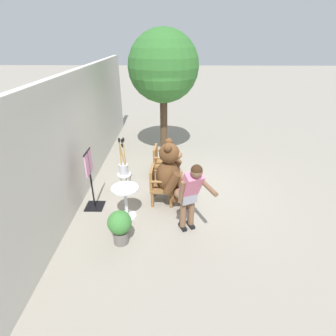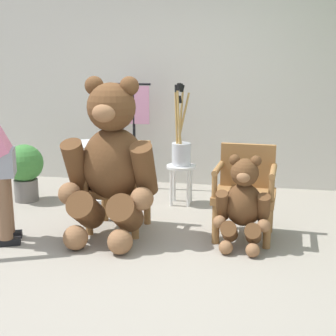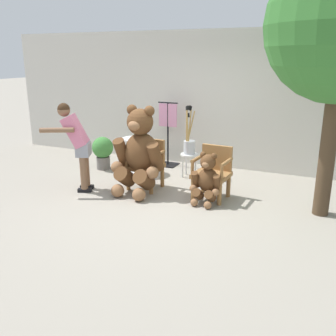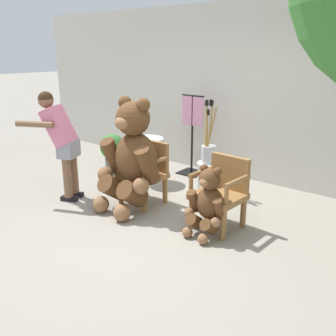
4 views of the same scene
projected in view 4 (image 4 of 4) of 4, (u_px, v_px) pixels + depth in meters
name	position (u px, v px, depth m)	size (l,w,h in m)	color
ground_plane	(155.00, 226.00, 4.60)	(60.00, 60.00, 0.00)	gray
back_wall	(252.00, 94.00, 5.96)	(10.00, 0.16, 2.80)	beige
wooden_chair_left	(146.00, 171.00, 5.20)	(0.58, 0.54, 0.86)	olive
wooden_chair_right	(221.00, 191.00, 4.47)	(0.59, 0.56, 0.86)	olive
teddy_bear_large	(132.00, 156.00, 4.93)	(0.90, 0.86, 1.50)	brown
teddy_bear_small	(208.00, 202.00, 4.28)	(0.50, 0.48, 0.83)	brown
person_visitor	(60.00, 137.00, 5.21)	(0.70, 0.68, 1.53)	black
white_stool	(208.00, 169.00, 5.62)	(0.34, 0.34, 0.46)	white
brush_bucket	(209.00, 149.00, 5.52)	(0.22, 0.22, 0.94)	silver
round_side_table	(146.00, 155.00, 6.06)	(0.56, 0.56, 0.72)	silver
potted_plant	(113.00, 150.00, 6.53)	(0.44, 0.44, 0.68)	slate
clothing_display_stand	(192.00, 133.00, 6.36)	(0.44, 0.40, 1.36)	black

